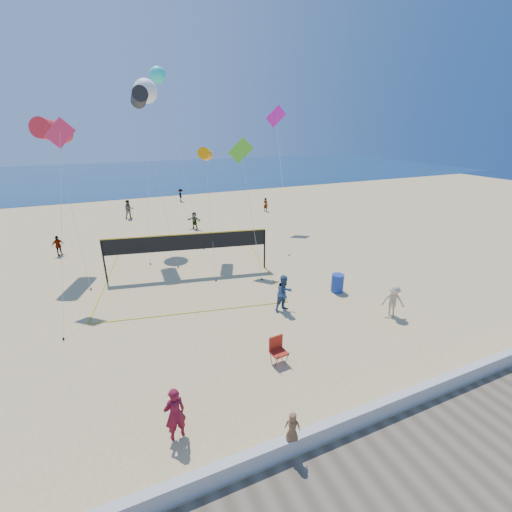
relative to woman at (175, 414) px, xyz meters
name	(u,v)px	position (x,y,z in m)	size (l,w,h in m)	color
ground	(253,384)	(2.98, 1.14, -0.89)	(120.00, 120.00, 0.00)	tan
ocean	(125,174)	(2.98, 63.14, -0.88)	(140.00, 50.00, 0.03)	navy
seawall	(295,444)	(2.98, -1.86, -0.59)	(32.00, 0.30, 0.60)	silver
woman	(175,414)	(0.00, 0.00, 0.00)	(0.65, 0.43, 1.78)	maroon
toddler	(292,427)	(2.83, -1.92, 0.16)	(0.44, 0.29, 0.91)	brown
bystander_a	(284,293)	(6.49, 5.38, 0.06)	(0.93, 0.72, 1.91)	navy
bystander_b	(393,301)	(11.08, 2.79, -0.08)	(1.05, 0.60, 1.63)	tan
far_person_0	(58,246)	(-4.59, 18.83, -0.16)	(0.86, 0.36, 1.47)	gray
far_person_1	(194,221)	(6.02, 21.57, -0.12)	(1.43, 0.45, 1.54)	gray
far_person_2	(266,205)	(14.78, 25.11, -0.15)	(0.54, 0.36, 1.48)	gray
far_person_3	(129,210)	(0.95, 27.73, 0.05)	(0.91, 0.71, 1.88)	gray
far_person_4	(181,195)	(7.49, 34.10, -0.14)	(0.97, 0.56, 1.51)	gray
camp_chair	(277,348)	(4.34, 1.91, -0.26)	(0.64, 0.78, 1.23)	#A11F12
trash_barrel	(337,283)	(10.23, 6.05, -0.38)	(0.68, 0.68, 1.02)	#17359A
volleyball_net	(187,247)	(3.18, 11.76, 0.95)	(11.62, 11.50, 2.66)	black
kite_0	(52,131)	(-3.28, 16.55, 7.57)	(2.13, 6.29, 9.23)	red
kite_1	(139,98)	(1.92, 17.10, 9.54)	(1.40, 5.24, 11.08)	black
kite_2	(205,154)	(5.48, 14.91, 6.09)	(1.86, 5.88, 7.49)	#FF9702
kite_3	(60,145)	(-2.63, 11.96, 6.98)	(1.74, 5.57, 9.16)	#D02250
kite_4	(242,157)	(7.04, 12.27, 6.05)	(1.48, 3.72, 8.12)	green
kite_5	(277,122)	(13.26, 19.91, 8.13)	(3.90, 8.47, 10.43)	#D816B6
kite_6	(146,91)	(2.70, 19.75, 10.15)	(2.62, 6.45, 11.88)	white
kite_7	(158,75)	(4.32, 23.82, 11.71)	(1.84, 8.81, 13.26)	#28E5CE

